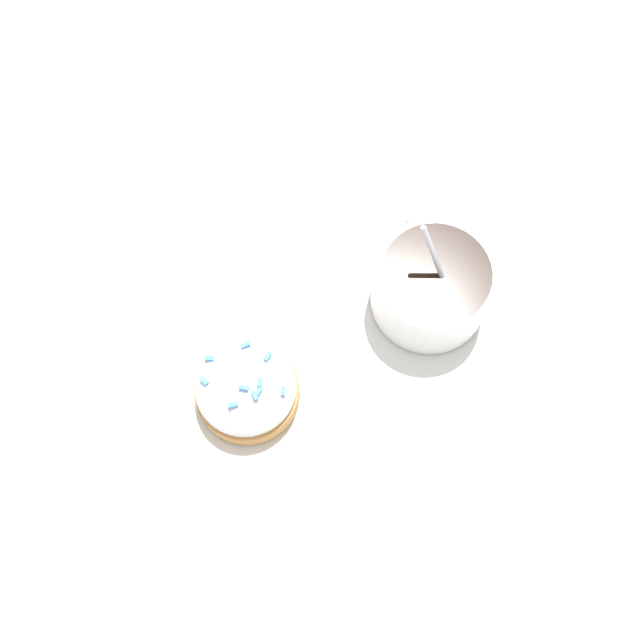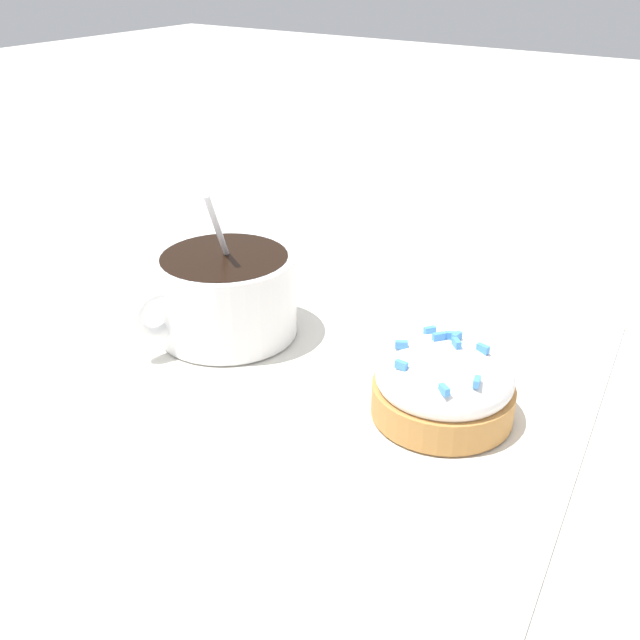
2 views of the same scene
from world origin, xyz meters
TOP-DOWN VIEW (x-y plane):
  - ground_plane at (0.00, 0.00)m, footprint 3.00×3.00m
  - paper_napkin at (0.00, 0.00)m, footprint 0.36×0.36m
  - coffee_cup at (-0.08, 0.01)m, footprint 0.09×0.12m
  - frosted_pastry at (0.08, 0.01)m, footprint 0.08×0.08m

SIDE VIEW (x-z plane):
  - ground_plane at x=0.00m, z-range 0.00..0.00m
  - paper_napkin at x=0.00m, z-range 0.00..0.00m
  - frosted_pastry at x=0.08m, z-range 0.00..0.05m
  - coffee_cup at x=-0.08m, z-range -0.02..0.09m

